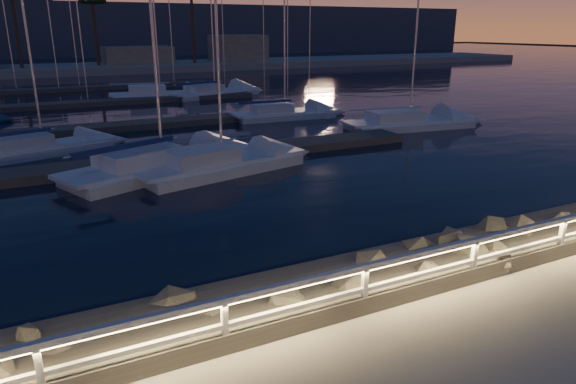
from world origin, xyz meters
name	(u,v)px	position (x,y,z in m)	size (l,w,h in m)	color
ground	(438,290)	(0.00, 0.00, 0.00)	(400.00, 400.00, 0.00)	gray
harbor_water	(147,120)	(0.00, 31.22, -0.97)	(400.00, 440.00, 0.60)	black
guard_rail	(439,259)	(-0.07, 0.00, 0.77)	(44.11, 0.12, 1.06)	silver
riprap	(387,274)	(-0.29, 1.44, -0.21)	(33.90, 3.11, 1.39)	#5F5B52
floating_docks	(142,110)	(0.00, 32.50, -0.40)	(22.00, 36.00, 0.40)	#615850
far_shore	(83,66)	(-0.12, 74.05, 0.29)	(160.00, 14.00, 5.20)	gray
palm_center	(92,4)	(2.00, 73.00, 8.78)	(3.00, 3.00, 9.70)	#4F3624
sailboat_b	(218,163)	(-0.50, 13.47, -0.15)	(8.38, 4.16, 13.76)	silver
sailboat_c	(158,163)	(-2.90, 14.58, -0.14)	(9.40, 5.76, 15.49)	silver
sailboat_d	(406,122)	(13.84, 18.21, -0.17)	(9.07, 3.74, 14.89)	silver
sailboat_f	(40,147)	(-7.48, 20.77, -0.19)	(7.24, 3.85, 11.89)	silver
sailboat_g	(282,113)	(8.32, 25.14, -0.19)	(7.76, 2.74, 12.95)	silver
sailboat_k	(158,94)	(2.84, 39.75, -0.14)	(9.15, 3.95, 15.05)	silver
sailboat_l	(213,92)	(7.82, 39.00, -0.16)	(9.37, 4.97, 15.27)	silver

